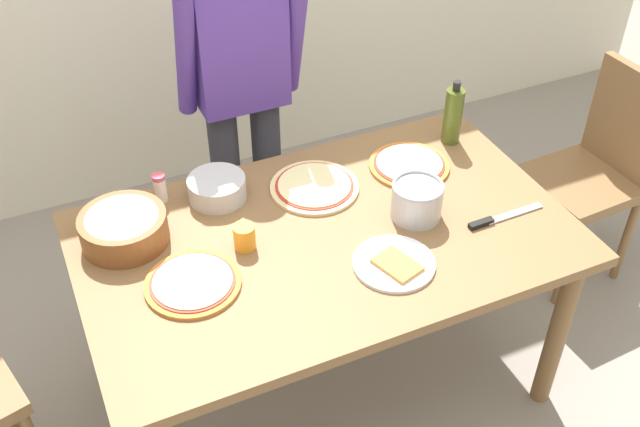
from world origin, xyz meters
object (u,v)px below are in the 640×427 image
at_px(chair_wooden_right, 598,165).
at_px(mixing_bowl_steel, 217,188).
at_px(steel_pot, 417,200).
at_px(pizza_second_cooked, 193,283).
at_px(cup_orange, 244,237).
at_px(chef_knife, 497,219).
at_px(plate_with_slice, 394,264).
at_px(salt_shaker, 160,188).
at_px(pizza_raw_on_board, 314,187).
at_px(dining_table, 326,255).
at_px(popcorn_bowl, 123,226).
at_px(olive_oil_bottle, 453,115).
at_px(pizza_cooked_on_tray, 409,165).
at_px(person_cook, 241,81).

height_order(chair_wooden_right, mixing_bowl_steel, chair_wooden_right).
bearing_deg(steel_pot, pizza_second_cooked, -179.02).
xyz_separation_m(pizza_second_cooked, cup_orange, (0.20, 0.10, 0.03)).
relative_size(mixing_bowl_steel, chef_knife, 0.69).
xyz_separation_m(plate_with_slice, salt_shaker, (-0.57, 0.62, 0.04)).
bearing_deg(pizza_raw_on_board, pizza_second_cooked, -151.49).
bearing_deg(chair_wooden_right, salt_shaker, 172.42).
bearing_deg(cup_orange, dining_table, -10.74).
distance_m(popcorn_bowl, chef_knife, 1.22).
relative_size(olive_oil_bottle, chef_knife, 0.88).
xyz_separation_m(pizza_second_cooked, olive_oil_bottle, (1.12, 0.35, 0.10)).
xyz_separation_m(dining_table, mixing_bowl_steel, (-0.26, 0.33, 0.13)).
bearing_deg(chair_wooden_right, cup_orange, -175.94).
height_order(pizza_cooked_on_tray, steel_pot, steel_pot).
relative_size(mixing_bowl_steel, cup_orange, 2.35).
height_order(person_cook, pizza_raw_on_board, person_cook).
height_order(pizza_second_cooked, cup_orange, cup_orange).
bearing_deg(person_cook, mixing_bowl_steel, -120.10).
bearing_deg(pizza_cooked_on_tray, chef_knife, -73.20).
bearing_deg(mixing_bowl_steel, chef_knife, -31.65).
bearing_deg(olive_oil_bottle, chef_knife, -103.10).
bearing_deg(olive_oil_bottle, mixing_bowl_steel, 178.25).
relative_size(pizza_cooked_on_tray, steel_pot, 1.69).
distance_m(steel_pot, chef_knife, 0.28).
xyz_separation_m(pizza_cooked_on_tray, popcorn_bowl, (-1.03, 0.02, 0.05)).
distance_m(pizza_second_cooked, steel_pot, 0.78).
bearing_deg(plate_with_slice, pizza_second_cooked, 163.79).
distance_m(mixing_bowl_steel, olive_oil_bottle, 0.92).
relative_size(person_cook, olive_oil_bottle, 6.33).
xyz_separation_m(mixing_bowl_steel, salt_shaker, (-0.18, 0.07, 0.01)).
distance_m(person_cook, chair_wooden_right, 1.52).
height_order(pizza_raw_on_board, plate_with_slice, plate_with_slice).
bearing_deg(person_cook, chef_knife, -58.67).
distance_m(cup_orange, salt_shaker, 0.39).
relative_size(pizza_raw_on_board, olive_oil_bottle, 1.23).
bearing_deg(chef_knife, pizza_second_cooked, 173.21).
bearing_deg(dining_table, pizza_second_cooked, -174.07).
distance_m(pizza_raw_on_board, olive_oil_bottle, 0.61).
bearing_deg(mixing_bowl_steel, person_cook, 59.90).
distance_m(chair_wooden_right, pizza_cooked_on_tray, 0.92).
bearing_deg(dining_table, cup_orange, 169.26).
relative_size(pizza_raw_on_board, chef_knife, 1.08).
xyz_separation_m(chair_wooden_right, steel_pot, (-1.01, -0.20, 0.29)).
distance_m(pizza_cooked_on_tray, cup_orange, 0.72).
xyz_separation_m(popcorn_bowl, mixing_bowl_steel, (0.34, 0.09, -0.02)).
bearing_deg(dining_table, person_cook, 91.12).
relative_size(pizza_cooked_on_tray, cup_orange, 3.46).
distance_m(popcorn_bowl, mixing_bowl_steel, 0.35).
height_order(pizza_cooked_on_tray, cup_orange, cup_orange).
height_order(steel_pot, salt_shaker, steel_pot).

